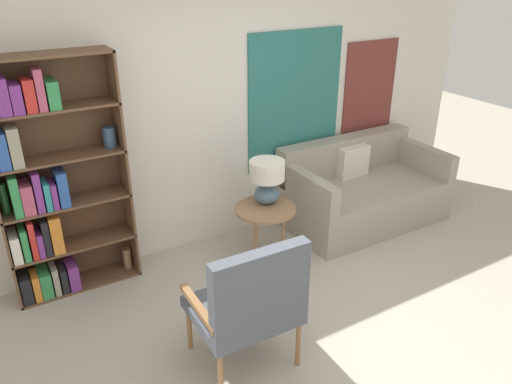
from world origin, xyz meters
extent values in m
plane|color=#B2A899|center=(0.00, 0.00, 0.00)|extent=(14.00, 14.00, 0.00)
cube|color=silver|center=(0.00, 2.03, 1.35)|extent=(6.40, 0.06, 2.70)
cube|color=#286B66|center=(0.97, 1.99, 1.31)|extent=(1.10, 0.02, 1.39)
cube|color=brown|center=(1.97, 1.99, 1.33)|extent=(0.71, 0.02, 1.00)
cube|color=brown|center=(-0.89, 1.85, 1.00)|extent=(0.02, 0.30, 2.00)
cube|color=brown|center=(-1.39, 1.85, 1.99)|extent=(1.02, 0.30, 0.02)
cube|color=brown|center=(-1.39, 1.85, 0.01)|extent=(1.02, 0.30, 0.02)
cube|color=brown|center=(-1.39, 2.00, 1.00)|extent=(1.02, 0.01, 2.00)
cube|color=brown|center=(-1.39, 1.85, 0.41)|extent=(1.02, 0.30, 0.02)
cube|color=black|center=(-1.83, 1.81, 0.14)|extent=(0.08, 0.19, 0.24)
cube|color=orange|center=(-1.75, 1.80, 0.14)|extent=(0.05, 0.18, 0.23)
cube|color=#338C4C|center=(-1.68, 1.84, 0.13)|extent=(0.09, 0.25, 0.23)
cube|color=gray|center=(-1.59, 1.83, 0.15)|extent=(0.05, 0.24, 0.26)
cube|color=black|center=(-1.53, 1.82, 0.13)|extent=(0.05, 0.21, 0.22)
cube|color=#7A338C|center=(-1.45, 1.82, 0.14)|extent=(0.09, 0.21, 0.24)
cylinder|color=#8C6B4C|center=(-0.95, 1.85, 0.12)|extent=(0.07, 0.07, 0.20)
cube|color=brown|center=(-1.39, 1.85, 0.80)|extent=(1.02, 0.30, 0.02)
cube|color=silver|center=(-1.83, 1.83, 0.53)|extent=(0.07, 0.24, 0.23)
cube|color=#338C4C|center=(-1.76, 1.82, 0.55)|extent=(0.05, 0.23, 0.28)
cube|color=red|center=(-1.70, 1.82, 0.58)|extent=(0.04, 0.21, 0.33)
cube|color=#7A338C|center=(-1.65, 1.81, 0.52)|extent=(0.04, 0.19, 0.21)
cube|color=black|center=(-1.60, 1.81, 0.57)|extent=(0.05, 0.20, 0.31)
cube|color=orange|center=(-1.52, 1.81, 0.58)|extent=(0.09, 0.19, 0.33)
cube|color=brown|center=(-1.39, 1.85, 1.20)|extent=(1.02, 0.30, 0.02)
cylinder|color=#194723|center=(-1.83, 1.85, 0.94)|extent=(0.06, 0.06, 0.26)
cube|color=#338C4C|center=(-1.75, 1.81, 0.98)|extent=(0.06, 0.20, 0.33)
cube|color=#B24C6B|center=(-1.68, 1.82, 0.93)|extent=(0.09, 0.22, 0.24)
cube|color=#7A338C|center=(-1.59, 1.81, 0.98)|extent=(0.05, 0.19, 0.33)
cube|color=teal|center=(-1.53, 1.81, 0.93)|extent=(0.05, 0.20, 0.23)
cube|color=#7A338C|center=(-1.48, 1.80, 0.92)|extent=(0.04, 0.19, 0.21)
cube|color=#2D56A8|center=(-1.41, 1.81, 0.96)|extent=(0.08, 0.21, 0.30)
cube|color=brown|center=(-1.39, 1.85, 1.60)|extent=(1.02, 0.30, 0.02)
cube|color=#2D56A8|center=(-1.77, 1.82, 1.35)|extent=(0.08, 0.23, 0.28)
cube|color=gray|center=(-1.68, 1.79, 1.36)|extent=(0.08, 0.17, 0.31)
cylinder|color=#334C6B|center=(-0.97, 1.85, 1.30)|extent=(0.10, 0.10, 0.17)
cube|color=#7A338C|center=(-1.69, 1.82, 1.74)|extent=(0.08, 0.21, 0.27)
cube|color=#7A338C|center=(-1.61, 1.82, 1.71)|extent=(0.08, 0.23, 0.21)
cube|color=red|center=(-1.52, 1.80, 1.73)|extent=(0.07, 0.17, 0.24)
cube|color=#B24C6B|center=(-1.44, 1.81, 1.76)|extent=(0.06, 0.19, 0.31)
cube|color=#338C4C|center=(-1.36, 1.84, 1.71)|extent=(0.08, 0.25, 0.21)
cylinder|color=olive|center=(-0.27, 0.59, 0.19)|extent=(0.04, 0.04, 0.38)
cylinder|color=olive|center=(-0.87, 0.60, 0.19)|extent=(0.04, 0.04, 0.38)
cylinder|color=olive|center=(-0.28, 0.06, 0.19)|extent=(0.04, 0.04, 0.38)
cylinder|color=olive|center=(-0.88, 0.08, 0.19)|extent=(0.04, 0.04, 0.38)
cube|color=#4C515B|center=(-0.58, 0.33, 0.42)|extent=(0.69, 0.62, 0.08)
cube|color=#4C515B|center=(-0.58, 0.08, 0.74)|extent=(0.68, 0.11, 0.56)
cube|color=olive|center=(-0.26, 0.33, 0.56)|extent=(0.06, 0.55, 0.04)
cube|color=olive|center=(-0.90, 0.34, 0.56)|extent=(0.06, 0.55, 0.04)
cube|color=#9E9384|center=(1.56, 1.48, 0.22)|extent=(1.70, 0.94, 0.45)
cube|color=#9E9384|center=(1.56, 1.85, 0.65)|extent=(1.70, 0.20, 0.41)
cube|color=#9E9384|center=(0.77, 1.48, 0.59)|extent=(0.12, 0.94, 0.28)
cube|color=#9E9384|center=(2.36, 1.48, 0.59)|extent=(0.12, 0.94, 0.28)
cube|color=beige|center=(1.56, 1.70, 0.62)|extent=(0.36, 0.12, 0.34)
cylinder|color=#99704C|center=(0.23, 1.35, 0.54)|extent=(0.57, 0.57, 0.02)
cylinder|color=#99704C|center=(0.23, 1.52, 0.27)|extent=(0.03, 0.03, 0.53)
cylinder|color=#99704C|center=(0.08, 1.26, 0.27)|extent=(0.03, 0.03, 0.53)
cylinder|color=#99704C|center=(0.37, 1.26, 0.27)|extent=(0.03, 0.03, 0.53)
ellipsoid|color=slate|center=(0.29, 1.43, 0.65)|extent=(0.23, 0.23, 0.18)
cylinder|color=tan|center=(0.29, 1.43, 0.77)|extent=(0.02, 0.02, 0.06)
cylinder|color=white|center=(0.29, 1.43, 0.89)|extent=(0.33, 0.33, 0.18)
camera|label=1|loc=(-1.90, -2.10, 2.64)|focal=35.00mm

